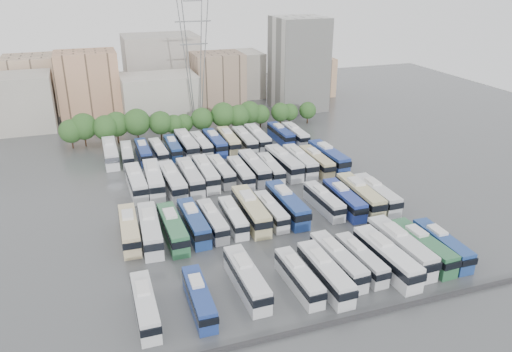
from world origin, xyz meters
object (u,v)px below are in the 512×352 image
object	(u,v)px
bus_r1_s2	(173,228)
bus_r2_s11	(300,161)
bus_r1_s6	(251,210)
bus_r1_s10	(324,201)
bus_r1_s3	(193,222)
bus_r2_s10	(284,162)
bus_r0_s8	(338,260)
bus_r0_s11	(401,247)
bus_r0_s2	(199,297)
bus_r1_s4	(212,220)
bus_r3_s8	(229,140)
bus_r0_s9	(361,259)
bus_r2_s13	(328,157)
bus_r0_s6	(299,277)
bus_r3_s2	(143,152)
bus_r1_s7	(271,211)
bus_r3_s6	(201,144)
bus_r3_s4	(173,147)
bus_r0_s4	(246,278)
bus_r1_s0	(129,229)
bus_r1_s1	(150,229)
bus_r0_s10	(386,257)
bus_r1_s11	(344,199)
bus_r0_s7	(325,273)
bus_r3_s12	(281,134)
bus_r2_s1	(136,182)
bus_r2_s9	(271,168)
bus_r3_s10	(257,138)
electricity_pylon	(195,54)
bus_r0_s12	(422,246)
bus_r3_s3	(159,151)
bus_r3_s0	(110,152)
bus_r2_s3	(172,181)
bus_r2_s5	(206,173)
bus_r0_s13	(442,244)
bus_r3_s9	(245,140)
bus_r2_s2	(154,179)
bus_r1_s12	(360,195)
bus_r2_s8	(254,167)
bus_r3_s5	(186,144)
bus_r3_s7	(215,142)
bus_r1_s13	(376,194)
bus_r2_s6	(221,171)
bus_r0_s0	(145,305)
bus_r1_s8	(287,204)
bus_r2_s7	(240,172)
bus_r2_s4	(190,177)
bus_r2_s12	(316,161)
apartment_tower	(299,64)

from	to	relation	value
bus_r1_s2	bus_r2_s11	size ratio (longest dim) A/B	0.98
bus_r1_s6	bus_r1_s10	xyz separation A→B (m)	(13.27, -0.11, -0.33)
bus_r1_s3	bus_r2_s10	world-z (taller)	bus_r2_s10
bus_r0_s8	bus_r0_s11	xyz separation A→B (m)	(9.98, -0.06, 0.24)
bus_r0_s2	bus_r1_s4	xyz separation A→B (m)	(6.54, 18.85, 0.04)
bus_r1_s4	bus_r3_s8	bearing A→B (deg)	68.12
bus_r0_s9	bus_r2_s13	bearing A→B (deg)	67.67
bus_r0_s6	bus_r3_s2	distance (m)	56.06
bus_r1_s7	bus_r3_s6	xyz separation A→B (m)	(-3.37, 36.00, 0.10)
bus_r0_s11	bus_r3_s4	xyz separation A→B (m)	(-23.02, 53.61, -0.38)
bus_r0_s4	bus_r2_s13	size ratio (longest dim) A/B	0.90
bus_r1_s0	bus_r1_s1	world-z (taller)	bus_r1_s1
bus_r0_s10	bus_r1_s6	size ratio (longest dim) A/B	0.98
bus_r1_s11	bus_r2_s13	size ratio (longest dim) A/B	0.90
bus_r0_s7	bus_r3_s12	world-z (taller)	bus_r0_s7
bus_r2_s1	bus_r3_s6	bearing A→B (deg)	45.17
bus_r2_s9	bus_r3_s10	size ratio (longest dim) A/B	0.88
bus_r3_s6	electricity_pylon	bearing A→B (deg)	77.02
bus_r1_s7	bus_r3_s2	distance (m)	39.08
bus_r0_s12	bus_r3_s3	size ratio (longest dim) A/B	1.14
bus_r1_s4	bus_r3_s0	world-z (taller)	bus_r3_s0
bus_r2_s3	electricity_pylon	bearing A→B (deg)	68.34
bus_r1_s1	bus_r3_s2	bearing A→B (deg)	87.17
bus_r0_s4	bus_r1_s4	xyz separation A→B (m)	(-0.12, 17.13, -0.18)
bus_r1_s6	bus_r2_s3	world-z (taller)	bus_r1_s6
bus_r2_s5	bus_r3_s3	xyz separation A→B (m)	(-6.61, 16.36, -0.30)
bus_r0_s13	bus_r3_s9	xyz separation A→B (m)	(-12.90, 53.49, 0.17)
bus_r0_s4	bus_r0_s13	size ratio (longest dim) A/B	1.06
bus_r0_s12	bus_r2_s2	bearing A→B (deg)	129.24
bus_r1_s12	bus_r2_s8	bearing A→B (deg)	127.10
bus_r2_s5	bus_r2_s10	bearing A→B (deg)	0.02
bus_r3_s5	bus_r3_s7	world-z (taller)	bus_r3_s5
bus_r0_s7	bus_r1_s3	bearing A→B (deg)	123.24
bus_r3_s4	bus_r3_s8	bearing A→B (deg)	0.34
bus_r0_s6	bus_r1_s13	bearing A→B (deg)	37.13
bus_r2_s6	bus_r3_s5	world-z (taller)	bus_r3_s5
bus_r0_s0	bus_r1_s1	size ratio (longest dim) A/B	0.84
bus_r1_s10	bus_r0_s13	bearing A→B (deg)	-64.81
bus_r0_s12	bus_r3_s5	size ratio (longest dim) A/B	0.94
bus_r1_s8	bus_r3_s9	distance (m)	34.39
bus_r2_s2	bus_r2_s7	distance (m)	16.71
bus_r2_s4	bus_r1_s1	bearing A→B (deg)	-119.64
bus_r0_s12	bus_r2_s12	distance (m)	35.81
bus_r2_s6	bus_r2_s7	world-z (taller)	bus_r2_s6
bus_r2_s3	bus_r0_s11	bearing A→B (deg)	-54.38
bus_r3_s8	bus_r3_s5	bearing A→B (deg)	179.66
bus_r3_s2	bus_r3_s9	xyz separation A→B (m)	(23.05, -0.47, 0.22)
apartment_tower	bus_r3_s0	size ratio (longest dim) A/B	1.98
bus_r1_s1	bus_r3_s9	xyz separation A→B (m)	(26.59, 35.45, -0.07)
bus_r1_s11	bus_r2_s10	bearing A→B (deg)	101.20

